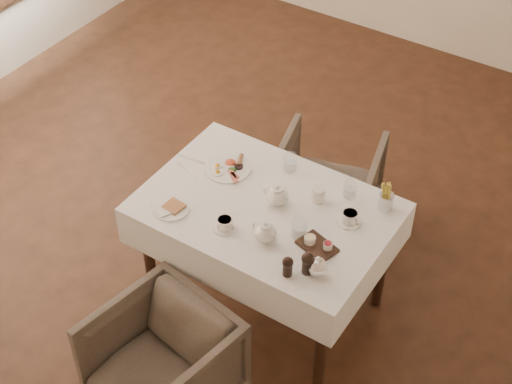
{
  "coord_description": "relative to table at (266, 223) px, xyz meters",
  "views": [
    {
      "loc": [
        2.28,
        -3.06,
        3.51
      ],
      "look_at": [
        0.67,
        -0.57,
        0.82
      ],
      "focal_mm": 55.0,
      "sensor_mm": 36.0,
      "label": 1
    }
  ],
  "objects": [
    {
      "name": "teacup_far",
      "position": [
        0.41,
        0.13,
        0.15
      ],
      "size": [
        0.13,
        0.13,
        0.06
      ],
      "rotation": [
        0.0,
        0.0,
        -0.37
      ],
      "color": "white",
      "rests_on": "table"
    },
    {
      "name": "silver_pot",
      "position": [
        0.45,
        -0.26,
        0.18
      ],
      "size": [
        0.12,
        0.1,
        0.12
      ],
      "primitive_type": null,
      "rotation": [
        0.0,
        0.0,
        0.05
      ],
      "color": "white",
      "rests_on": "table"
    },
    {
      "name": "creamer",
      "position": [
        0.2,
        0.18,
        0.16
      ],
      "size": [
        0.08,
        0.08,
        0.08
      ],
      "primitive_type": "cylinder",
      "rotation": [
        0.0,
        0.0,
        0.16
      ],
      "color": "white",
      "rests_on": "table"
    },
    {
      "name": "teacup_near",
      "position": [
        -0.09,
        -0.24,
        0.14
      ],
      "size": [
        0.12,
        0.12,
        0.06
      ],
      "rotation": [
        0.0,
        0.0,
        -0.08
      ],
      "color": "white",
      "rests_on": "table"
    },
    {
      "name": "fries_cup",
      "position": [
        0.52,
        0.32,
        0.19
      ],
      "size": [
        0.08,
        0.08,
        0.16
      ],
      "rotation": [
        0.0,
        0.0,
        0.29
      ],
      "color": "silver",
      "rests_on": "table"
    },
    {
      "name": "armchair_far",
      "position": [
        -0.06,
        0.81,
        -0.35
      ],
      "size": [
        0.74,
        0.76,
        0.57
      ],
      "primitive_type": "imported",
      "rotation": [
        0.0,
        0.0,
        3.39
      ],
      "color": "#493F36",
      "rests_on": "ground"
    },
    {
      "name": "armchair_near",
      "position": [
        -0.09,
        -0.81,
        -0.35
      ],
      "size": [
        0.72,
        0.73,
        0.58
      ],
      "primitive_type": "imported",
      "rotation": [
        0.0,
        0.0,
        -0.18
      ],
      "color": "#493F36",
      "rests_on": "ground"
    },
    {
      "name": "glass_right",
      "position": [
        0.32,
        0.3,
        0.16
      ],
      "size": [
        0.07,
        0.07,
        0.09
      ],
      "primitive_type": "cylinder",
      "rotation": [
        0.0,
        0.0,
        0.0
      ],
      "color": "silver",
      "rests_on": "table"
    },
    {
      "name": "table",
      "position": [
        0.0,
        0.0,
        0.0
      ],
      "size": [
        1.28,
        0.88,
        0.75
      ],
      "color": "black",
      "rests_on": "ground"
    },
    {
      "name": "pepper_mill_left",
      "position": [
        0.33,
        -0.34,
        0.17
      ],
      "size": [
        0.07,
        0.07,
        0.11
      ],
      "primitive_type": null,
      "rotation": [
        0.0,
        0.0,
        -0.36
      ],
      "color": "black",
      "rests_on": "table"
    },
    {
      "name": "teapot_front",
      "position": [
        0.13,
        -0.21,
        0.18
      ],
      "size": [
        0.16,
        0.14,
        0.12
      ],
      "primitive_type": null,
      "rotation": [
        0.0,
        0.0,
        -0.13
      ],
      "color": "white",
      "rests_on": "table"
    },
    {
      "name": "glass_mid",
      "position": [
        0.25,
        -0.09,
        0.17
      ],
      "size": [
        0.09,
        0.09,
        0.1
      ],
      "primitive_type": "cylinder",
      "rotation": [
        0.0,
        0.0,
        0.25
      ],
      "color": "silver",
      "rests_on": "table"
    },
    {
      "name": "side_plate",
      "position": [
        -0.4,
        -0.29,
        0.13
      ],
      "size": [
        0.21,
        0.19,
        0.02
      ],
      "rotation": [
        0.0,
        0.0,
        -0.31
      ],
      "color": "white",
      "rests_on": "table"
    },
    {
      "name": "breakfast_plate",
      "position": [
        -0.33,
        0.14,
        0.13
      ],
      "size": [
        0.26,
        0.26,
        0.03
      ],
      "rotation": [
        0.0,
        0.0,
        -0.05
      ],
      "color": "white",
      "rests_on": "table"
    },
    {
      "name": "cutlery_knife",
      "position": [
        -0.51,
        0.0,
        0.12
      ],
      "size": [
        0.18,
        0.07,
        0.0
      ],
      "primitive_type": "cube",
      "rotation": [
        0.0,
        0.0,
        1.24
      ],
      "color": "silver",
      "rests_on": "table"
    },
    {
      "name": "condiment_board",
      "position": [
        0.36,
        -0.11,
        0.13
      ],
      "size": [
        0.21,
        0.17,
        0.05
      ],
      "rotation": [
        0.0,
        0.0,
        -0.28
      ],
      "color": "black",
      "rests_on": "table"
    },
    {
      "name": "pepper_mill_right",
      "position": [
        0.4,
        -0.28,
        0.18
      ],
      "size": [
        0.06,
        0.06,
        0.12
      ],
      "primitive_type": null,
      "rotation": [
        0.0,
        0.0,
        0.03
      ],
      "color": "black",
      "rests_on": "table"
    },
    {
      "name": "cutlery_fork",
      "position": [
        -0.53,
        0.1,
        0.12
      ],
      "size": [
        0.21,
        0.03,
        0.0
      ],
      "primitive_type": "cube",
      "rotation": [
        0.0,
        0.0,
        1.65
      ],
      "color": "silver",
      "rests_on": "table"
    },
    {
      "name": "glass_left",
      "position": [
        -0.05,
        0.32,
        0.17
      ],
      "size": [
        0.08,
        0.08,
        0.1
      ],
      "primitive_type": "cylinder",
      "rotation": [
        0.0,
        0.0,
        -0.11
      ],
      "color": "silver",
      "rests_on": "table"
    },
    {
      "name": "teapot_centre",
      "position": [
        0.04,
        0.05,
        0.18
      ],
      "size": [
        0.16,
        0.13,
        0.12
      ],
      "primitive_type": null,
      "rotation": [
        0.0,
        0.0,
        0.06
      ],
      "color": "white",
      "rests_on": "table"
    }
  ]
}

